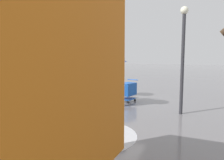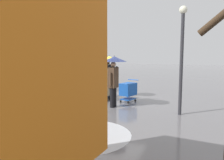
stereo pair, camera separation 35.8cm
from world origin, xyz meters
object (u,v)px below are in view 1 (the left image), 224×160
at_px(shopping_cart_vendor, 128,90).
at_px(pedestrian_black_side, 108,67).
at_px(hand_dolly_boxes, 102,84).
at_px(street_lamp, 183,49).
at_px(cargo_van_parked_right, 59,74).
at_px(pedestrian_pink_side, 115,69).

relative_size(shopping_cart_vendor, pedestrian_black_side, 0.47).
xyz_separation_m(hand_dolly_boxes, street_lamp, (-3.68, 1.01, 1.55)).
xyz_separation_m(cargo_van_parked_right, pedestrian_black_side, (-2.60, -0.54, 0.41)).
bearing_deg(cargo_van_parked_right, pedestrian_pink_side, 161.73).
distance_m(pedestrian_pink_side, pedestrian_black_side, 2.07).
distance_m(hand_dolly_boxes, pedestrian_black_side, 1.16).
bearing_deg(cargo_van_parked_right, shopping_cart_vendor, 178.66).
relative_size(cargo_van_parked_right, shopping_cart_vendor, 5.33).
relative_size(pedestrian_pink_side, street_lamp, 0.56).
xyz_separation_m(hand_dolly_boxes, pedestrian_black_side, (0.09, -0.87, 0.76)).
height_order(shopping_cart_vendor, hand_dolly_boxes, hand_dolly_boxes).
bearing_deg(cargo_van_parked_right, pedestrian_black_side, -168.23).
distance_m(shopping_cart_vendor, street_lamp, 3.30).
distance_m(shopping_cart_vendor, hand_dolly_boxes, 1.27).
xyz_separation_m(pedestrian_pink_side, pedestrian_black_side, (1.09, -1.76, 0.00)).
bearing_deg(pedestrian_pink_side, shopping_cart_vendor, -100.98).
bearing_deg(pedestrian_pink_side, hand_dolly_boxes, -41.75).
bearing_deg(pedestrian_pink_side, pedestrian_black_side, -58.18).
height_order(cargo_van_parked_right, hand_dolly_boxes, cargo_van_parked_right).
height_order(pedestrian_pink_side, pedestrian_black_side, same).
distance_m(shopping_cart_vendor, pedestrian_black_side, 1.77).
bearing_deg(hand_dolly_boxes, pedestrian_pink_side, 138.25).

